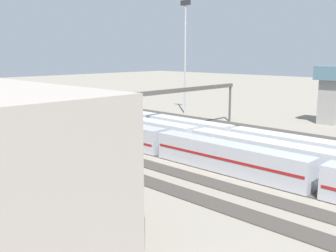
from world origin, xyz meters
name	(u,v)px	position (x,y,z in m)	size (l,w,h in m)	color
ground_plane	(152,134)	(0.00, 0.00, 0.00)	(400.00, 400.00, 0.00)	gray
track_bed_0	(214,121)	(0.00, -20.00, 0.06)	(140.00, 2.80, 0.12)	#3D3833
track_bed_1	(200,124)	(0.00, -15.00, 0.06)	(140.00, 2.80, 0.12)	#4C443D
track_bed_2	(185,127)	(0.00, -10.00, 0.06)	(140.00, 2.80, 0.12)	#4C443D
track_bed_3	(169,130)	(0.00, -5.00, 0.06)	(140.00, 2.80, 0.12)	#4C443D
track_bed_4	(152,133)	(0.00, 0.00, 0.06)	(140.00, 2.80, 0.12)	#4C443D
track_bed_5	(132,137)	(0.00, 5.00, 0.06)	(140.00, 2.80, 0.12)	#4C443D
track_bed_6	(111,142)	(0.00, 10.00, 0.06)	(140.00, 2.80, 0.12)	#3D3833
track_bed_7	(87,147)	(0.00, 15.00, 0.06)	(140.00, 2.80, 0.12)	#3D3833
track_bed_8	(61,152)	(0.00, 20.00, 0.06)	(140.00, 2.80, 0.12)	#3D3833
train_on_track_2	(121,107)	(21.78, -10.00, 2.16)	(10.00, 3.00, 5.00)	gold
train_on_track_5	(144,129)	(-3.20, 5.00, 2.01)	(71.40, 3.06, 3.80)	silver
train_on_track_4	(232,138)	(-18.89, 0.00, 2.02)	(47.20, 3.00, 3.80)	silver
train_on_track_7	(55,126)	(10.34, 15.00, 2.16)	(10.00, 3.00, 5.00)	gold
train_on_track_6	(163,143)	(-13.05, 10.00, 2.00)	(95.60, 3.06, 3.80)	#A8AAB2
light_mast_0	(185,43)	(12.35, -23.64, 18.06)	(2.80, 0.70, 28.53)	#9EA0A5
signal_gantry	(162,95)	(-2.90, 0.00, 7.80)	(0.70, 45.00, 8.80)	#4C4742
control_tower	(331,90)	(-20.57, -35.13, 7.52)	(6.00, 6.00, 12.82)	gray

